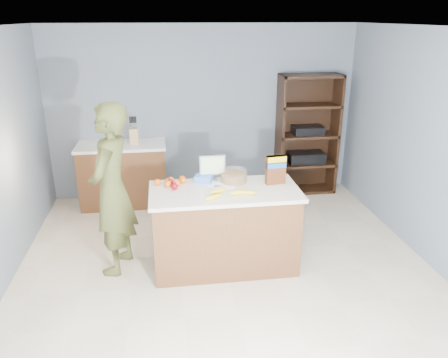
{
  "coord_description": "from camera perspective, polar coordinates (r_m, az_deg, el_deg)",
  "views": [
    {
      "loc": [
        -0.6,
        -3.85,
        2.6
      ],
      "look_at": [
        0.0,
        0.35,
        1.0
      ],
      "focal_mm": 35.0,
      "sensor_mm": 36.0,
      "label": 1
    }
  ],
  "objects": [
    {
      "name": "bananas",
      "position": [
        4.38,
        0.72,
        -1.87
      ],
      "size": [
        0.54,
        0.28,
        0.05
      ],
      "color": "yellow",
      "rests_on": "counter_peninsula"
    },
    {
      "name": "knife_block",
      "position": [
        6.26,
        -11.68,
        5.57
      ],
      "size": [
        0.12,
        0.1,
        0.31
      ],
      "color": "tan",
      "rests_on": "back_cabinet"
    },
    {
      "name": "blue_carton",
      "position": [
        4.71,
        -2.71,
        -0.0
      ],
      "size": [
        0.21,
        0.17,
        0.08
      ],
      "primitive_type": "cube",
      "rotation": [
        0.0,
        0.0,
        -0.33
      ],
      "color": "blue",
      "rests_on": "counter_peninsula"
    },
    {
      "name": "oranges",
      "position": [
        4.68,
        -6.76,
        -0.33
      ],
      "size": [
        0.34,
        0.21,
        0.07
      ],
      "color": "orange",
      "rests_on": "counter_peninsula"
    },
    {
      "name": "person",
      "position": [
        4.63,
        -14.41,
        -1.43
      ],
      "size": [
        0.6,
        0.76,
        1.82
      ],
      "primitive_type": "imported",
      "rotation": [
        0.0,
        0.0,
        -1.84
      ],
      "color": "#454923",
      "rests_on": "ground"
    },
    {
      "name": "cereal_box",
      "position": [
        4.66,
        6.77,
        1.48
      ],
      "size": [
        0.22,
        0.1,
        0.31
      ],
      "color": "#592B14",
      "rests_on": "counter_peninsula"
    },
    {
      "name": "walls",
      "position": [
        4.01,
        0.71,
        6.98
      ],
      "size": [
        4.52,
        5.02,
        2.51
      ],
      "color": "slate",
      "rests_on": "ground"
    },
    {
      "name": "floor",
      "position": [
        4.69,
        0.62,
        -13.04
      ],
      "size": [
        4.5,
        5.0,
        0.02
      ],
      "primitive_type": "cube",
      "color": "beige",
      "rests_on": "ground"
    },
    {
      "name": "counter_peninsula",
      "position": [
        4.73,
        0.09,
        -6.85
      ],
      "size": [
        1.56,
        0.76,
        0.9
      ],
      "color": "brown",
      "rests_on": "ground"
    },
    {
      "name": "back_cabinet",
      "position": [
        6.45,
        -12.98,
        0.64
      ],
      "size": [
        1.24,
        0.62,
        0.9
      ],
      "color": "brown",
      "rests_on": "ground"
    },
    {
      "name": "shelving_unit",
      "position": [
        6.79,
        10.67,
        5.47
      ],
      "size": [
        0.9,
        0.4,
        1.8
      ],
      "color": "black",
      "rests_on": "ground"
    },
    {
      "name": "tv",
      "position": [
        4.74,
        -1.54,
        1.68
      ],
      "size": [
        0.28,
        0.12,
        0.28
      ],
      "color": "silver",
      "rests_on": "counter_peninsula"
    },
    {
      "name": "envelopes",
      "position": [
        4.63,
        -0.35,
        -0.89
      ],
      "size": [
        0.3,
        0.24,
        0.0
      ],
      "color": "white",
      "rests_on": "counter_peninsula"
    },
    {
      "name": "salad_bowl",
      "position": [
        4.73,
        1.24,
        0.31
      ],
      "size": [
        0.3,
        0.3,
        0.13
      ],
      "color": "#267219",
      "rests_on": "counter_peninsula"
    },
    {
      "name": "apples",
      "position": [
        4.6,
        -6.78,
        -0.69
      ],
      "size": [
        0.12,
        0.21,
        0.07
      ],
      "color": "maroon",
      "rests_on": "counter_peninsula"
    }
  ]
}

